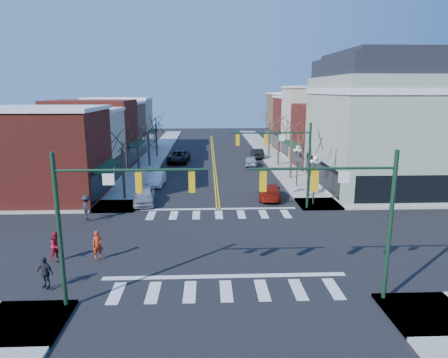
{
  "coord_description": "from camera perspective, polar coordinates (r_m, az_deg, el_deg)",
  "views": [
    {
      "loc": [
        -0.87,
        -24.27,
        9.74
      ],
      "look_at": [
        0.44,
        6.76,
        2.8
      ],
      "focal_mm": 32.0,
      "sensor_mm": 36.0,
      "label": 1
    }
  ],
  "objects": [
    {
      "name": "bldg_left_stucco_a",
      "position": [
        46.54,
        -20.78,
        4.39
      ],
      "size": [
        10.0,
        7.0,
        7.5
      ],
      "primitive_type": "cube",
      "color": "#C0B79E",
      "rests_on": "ground"
    },
    {
      "name": "ground",
      "position": [
        26.17,
        -0.34,
        -9.26
      ],
      "size": [
        160.0,
        160.0,
        0.0
      ],
      "primitive_type": "plane",
      "color": "black",
      "rests_on": "ground"
    },
    {
      "name": "tree_left_d",
      "position": [
        60.19,
        -9.62,
        5.47
      ],
      "size": [
        0.24,
        0.24,
        4.9
      ],
      "primitive_type": "cylinder",
      "color": "#382B21",
      "rests_on": "ground"
    },
    {
      "name": "pedestrian_red_a",
      "position": [
        24.62,
        -17.6,
        -8.91
      ],
      "size": [
        0.71,
        0.62,
        1.63
      ],
      "primitive_type": "imported",
      "rotation": [
        0.0,
        0.0,
        0.49
      ],
      "color": "red",
      "rests_on": "sidewalk_left"
    },
    {
      "name": "tree_right_b",
      "position": [
        44.82,
        9.57,
        3.25
      ],
      "size": [
        0.24,
        0.24,
        5.18
      ],
      "primitive_type": "cylinder",
      "color": "#382B21",
      "rests_on": "ground"
    },
    {
      "name": "tree_left_a",
      "position": [
        36.81,
        -14.17,
        0.68
      ],
      "size": [
        0.24,
        0.24,
        4.76
      ],
      "primitive_type": "cylinder",
      "color": "#382B21",
      "rests_on": "ground"
    },
    {
      "name": "bldg_right_tan",
      "position": [
        75.26,
        10.27,
        8.41
      ],
      "size": [
        10.0,
        8.0,
        9.0
      ],
      "primitive_type": "cube",
      "color": "#8A694C",
      "rests_on": "ground"
    },
    {
      "name": "sidewalk_left",
      "position": [
        45.99,
        -12.22,
        0.18
      ],
      "size": [
        3.5,
        70.0,
        0.15
      ],
      "primitive_type": "cube",
      "color": "#9E9B93",
      "rests_on": "ground"
    },
    {
      "name": "sidewalk_right",
      "position": [
        46.32,
        9.63,
        0.38
      ],
      "size": [
        3.5,
        70.0,
        0.15
      ],
      "primitive_type": "cube",
      "color": "#9E9B93",
      "rests_on": "ground"
    },
    {
      "name": "lamppost_midblock",
      "position": [
        40.87,
        10.46,
        2.84
      ],
      "size": [
        0.36,
        0.36,
        4.33
      ],
      "color": "#14331E",
      "rests_on": "ground"
    },
    {
      "name": "tree_left_b",
      "position": [
        44.51,
        -12.14,
        2.98
      ],
      "size": [
        0.24,
        0.24,
        5.04
      ],
      "primitive_type": "cylinder",
      "color": "#382B21",
      "rests_on": "ground"
    },
    {
      "name": "bldg_right_brick_b",
      "position": [
        67.51,
        11.74,
        7.68
      ],
      "size": [
        10.0,
        8.0,
        8.5
      ],
      "primitive_type": "cube",
      "color": "maroon",
      "rests_on": "ground"
    },
    {
      "name": "traffic_mast_near_left",
      "position": [
        18.22,
        -17.23,
        -4.03
      ],
      "size": [
        6.6,
        0.28,
        7.2
      ],
      "color": "#14331E",
      "rests_on": "ground"
    },
    {
      "name": "tree_right_d",
      "position": [
        60.43,
        6.46,
        5.63
      ],
      "size": [
        0.24,
        0.24,
        4.97
      ],
      "primitive_type": "cylinder",
      "color": "#382B21",
      "rests_on": "ground"
    },
    {
      "name": "car_right_far",
      "position": [
        58.48,
        4.77,
        3.66
      ],
      "size": [
        1.62,
        4.3,
        1.4
      ],
      "primitive_type": "imported",
      "rotation": [
        0.0,
        0.0,
        3.18
      ],
      "color": "black",
      "rests_on": "ground"
    },
    {
      "name": "bldg_left_brick_a",
      "position": [
        39.3,
        -24.28,
        3.08
      ],
      "size": [
        10.0,
        8.5,
        8.0
      ],
      "primitive_type": "cube",
      "color": "maroon",
      "rests_on": "ground"
    },
    {
      "name": "bldg_right_brick_a",
      "position": [
        52.94,
        15.7,
        5.91
      ],
      "size": [
        10.0,
        8.5,
        8.0
      ],
      "primitive_type": "cube",
      "color": "maroon",
      "rests_on": "ground"
    },
    {
      "name": "pedestrian_red_b",
      "position": [
        25.2,
        -22.8,
        -8.75
      ],
      "size": [
        0.99,
        1.03,
        1.68
      ],
      "primitive_type": "imported",
      "rotation": [
        0.0,
        0.0,
        0.97
      ],
      "color": "red",
      "rests_on": "sidewalk_left"
    },
    {
      "name": "car_left_far",
      "position": [
        55.02,
        -6.49,
        3.16
      ],
      "size": [
        3.09,
        5.9,
        1.58
      ],
      "primitive_type": "imported",
      "rotation": [
        0.0,
        0.0,
        -0.08
      ],
      "color": "black",
      "rests_on": "ground"
    },
    {
      "name": "traffic_mast_far_right",
      "position": [
        32.7,
        8.95,
        3.59
      ],
      "size": [
        6.6,
        0.28,
        7.2
      ],
      "color": "#14331E",
      "rests_on": "ground"
    },
    {
      "name": "tree_right_a",
      "position": [
        37.22,
        12.06,
        0.8
      ],
      "size": [
        0.24,
        0.24,
        4.62
      ],
      "primitive_type": "cylinder",
      "color": "#382B21",
      "rests_on": "ground"
    },
    {
      "name": "car_left_mid",
      "position": [
        42.08,
        -9.63,
        -0.0
      ],
      "size": [
        1.62,
        4.23,
        1.37
      ],
      "primitive_type": "imported",
      "rotation": [
        0.0,
        0.0,
        -0.04
      ],
      "color": "white",
      "rests_on": "ground"
    },
    {
      "name": "victorian_corner",
      "position": [
        42.59,
        21.86,
        7.55
      ],
      "size": [
        12.25,
        14.25,
        13.3
      ],
      "color": "#99A38D",
      "rests_on": "ground"
    },
    {
      "name": "car_right_near",
      "position": [
        36.72,
        6.55,
        -1.75
      ],
      "size": [
        2.58,
        5.0,
        1.39
      ],
      "primitive_type": "imported",
      "rotation": [
        0.0,
        0.0,
        3.0
      ],
      "color": "maroon",
      "rests_on": "ground"
    },
    {
      "name": "car_left_near",
      "position": [
        35.49,
        -11.3,
        -2.33
      ],
      "size": [
        2.16,
        4.52,
        1.49
      ],
      "primitive_type": "imported",
      "rotation": [
        0.0,
        0.0,
        0.09
      ],
      "color": "#BBBBC0",
      "rests_on": "ground"
    },
    {
      "name": "bldg_left_tan",
      "position": [
        62.05,
        -16.15,
        6.71
      ],
      "size": [
        10.0,
        7.5,
        7.8
      ],
      "primitive_type": "cube",
      "color": "#8A694C",
      "rests_on": "ground"
    },
    {
      "name": "car_right_mid",
      "position": [
        52.34,
        3.85,
        2.59
      ],
      "size": [
        1.92,
        4.05,
        1.34
      ],
      "primitive_type": "imported",
      "rotation": [
        0.0,
        0.0,
        3.05
      ],
      "color": "silver",
      "rests_on": "ground"
    },
    {
      "name": "tree_right_c",
      "position": [
        52.61,
        7.78,
        4.48
      ],
      "size": [
        0.24,
        0.24,
        4.83
      ],
      "primitive_type": "cylinder",
      "color": "#382B21",
      "rests_on": "ground"
    },
    {
      "name": "pedestrian_dark_b",
      "position": [
        31.81,
        -19.04,
        -3.85
      ],
      "size": [
        1.34,
        1.41,
        1.92
      ],
      "primitive_type": "imported",
      "rotation": [
        0.0,
        0.0,
        2.25
      ],
      "color": "black",
      "rests_on": "sidewalk_left"
    },
    {
      "name": "bldg_right_stucco",
      "position": [
        60.23,
        13.49,
        7.74
      ],
      "size": [
        10.0,
        7.0,
        10.0
      ],
      "primitive_type": "cube",
      "color": "#C0B79E",
      "rests_on": "ground"
    },
    {
      "name": "pedestrian_dark_a",
      "position": [
        22.06,
        -24.2,
        -12.08
      ],
      "size": [
        1.01,
        0.69,
        1.59
      ],
      "primitive_type": "imported",
      "rotation": [
        0.0,
        0.0,
        -0.36
      ],
      "color": "black",
      "rests_on": "sidewalk_left"
    },
    {
      "name": "lamppost_corner",
      "position": [
        34.67,
        12.8,
        1.01
      ],
      "size": [
        0.36,
        0.36,
        4.33
      ],
      "color": "#14331E",
      "rests_on": "ground"
    },
    {
      "name": "bldg_left_stucco_b",
      "position": [
        69.56,
        -14.67,
        7.55
      ],
      "size": [
        10.0,
        8.0,
        8.2
      ],
      "primitive_type": "cube",
      "color": "#C0B79E",
      "rests_on": "ground"
    },
    {
      "name": "tree_left_c",
      "position": [
        52.35,
        -10.68,
        4.18
      ],
      "size": [
        0.24,
        0.24,
        4.55
      ],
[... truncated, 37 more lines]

